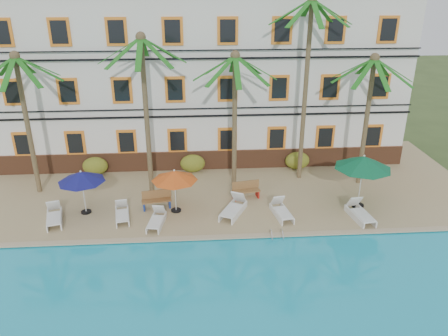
{
  "coord_description": "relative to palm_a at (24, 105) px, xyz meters",
  "views": [
    {
      "loc": [
        -0.42,
        -17.8,
        11.03
      ],
      "look_at": [
        1.02,
        3.0,
        2.0
      ],
      "focal_mm": 35.0,
      "sensor_mm": 36.0,
      "label": 1
    }
  ],
  "objects": [
    {
      "name": "bench_right",
      "position": [
        11.27,
        -1.52,
        -4.44
      ],
      "size": [
        1.56,
        0.75,
        0.93
      ],
      "color": "olive",
      "rests_on": "pool_deck"
    },
    {
      "name": "palm_c",
      "position": [
        10.79,
        0.06,
        -0.06
      ],
      "size": [
        4.34,
        4.34,
        7.52
      ],
      "color": "brown",
      "rests_on": "pool_deck"
    },
    {
      "name": "lounger_a",
      "position": [
        1.76,
        -3.4,
        -4.62
      ],
      "size": [
        1.14,
        2.01,
        0.9
      ],
      "color": "silver",
      "rests_on": "pool_deck"
    },
    {
      "name": "umbrella_red",
      "position": [
        7.6,
        -2.75,
        -2.96
      ],
      "size": [
        2.29,
        2.29,
        2.3
      ],
      "color": "black",
      "rests_on": "pool_deck"
    },
    {
      "name": "bench_left",
      "position": [
        6.59,
        -2.3,
        -4.44
      ],
      "size": [
        1.56,
        0.74,
        0.93
      ],
      "color": "olive",
      "rests_on": "pool_deck"
    },
    {
      "name": "lounger_b",
      "position": [
        4.99,
        -3.31,
        -4.64
      ],
      "size": [
        0.91,
        1.84,
        0.83
      ],
      "color": "silver",
      "rests_on": "pool_deck"
    },
    {
      "name": "palm_b",
      "position": [
        6.17,
        -0.28,
        0.5
      ],
      "size": [
        4.34,
        4.34,
        8.49
      ],
      "color": "brown",
      "rests_on": "pool_deck"
    },
    {
      "name": "shrub_right",
      "position": [
        14.88,
        2.11,
        -4.36
      ],
      "size": [
        1.5,
        0.9,
        1.1
      ],
      "primitive_type": "ellipsoid",
      "color": "#1D4E16",
      "rests_on": "pool_deck"
    },
    {
      "name": "shrub_mid",
      "position": [
        8.46,
        2.11,
        -4.36
      ],
      "size": [
        1.5,
        0.9,
        1.1
      ],
      "primitive_type": "ellipsoid",
      "color": "#1D4E16",
      "rests_on": "pool_deck"
    },
    {
      "name": "ground",
      "position": [
        9.09,
        -4.49,
        -5.16
      ],
      "size": [
        100.0,
        100.0,
        0.0
      ],
      "primitive_type": "plane",
      "color": "#384C23",
      "rests_on": "ground"
    },
    {
      "name": "umbrella_green",
      "position": [
        16.95,
        -2.88,
        -2.47
      ],
      "size": [
        2.86,
        2.86,
        2.85
      ],
      "color": "black",
      "rests_on": "pool_deck"
    },
    {
      "name": "pool_ladder",
      "position": [
        12.23,
        -5.49,
        -4.91
      ],
      "size": [
        0.54,
        0.74,
        0.74
      ],
      "color": "silver",
      "rests_on": "ground"
    },
    {
      "name": "lounger_d",
      "position": [
        10.47,
        -3.23,
        -4.59
      ],
      "size": [
        1.6,
        2.18,
        0.98
      ],
      "color": "silver",
      "rests_on": "pool_deck"
    },
    {
      "name": "pool_deck",
      "position": [
        9.09,
        0.51,
        -5.04
      ],
      "size": [
        30.0,
        12.0,
        0.25
      ],
      "primitive_type": "cube",
      "color": "tan",
      "rests_on": "ground"
    },
    {
      "name": "lounger_e",
      "position": [
        12.82,
        -3.61,
        -4.63
      ],
      "size": [
        0.95,
        1.94,
        0.88
      ],
      "color": "silver",
      "rests_on": "pool_deck"
    },
    {
      "name": "palm_a",
      "position": [
        0.0,
        0.0,
        0.0
      ],
      "size": [
        4.34,
        4.34,
        7.61
      ],
      "color": "brown",
      "rests_on": "pool_deck"
    },
    {
      "name": "lounger_f",
      "position": [
        16.59,
        -4.12,
        -4.61
      ],
      "size": [
        0.98,
        2.07,
        0.94
      ],
      "color": "silver",
      "rests_on": "pool_deck"
    },
    {
      "name": "umbrella_blue",
      "position": [
        3.09,
        -2.6,
        -2.94
      ],
      "size": [
        2.31,
        2.31,
        2.31
      ],
      "color": "black",
      "rests_on": "pool_deck"
    },
    {
      "name": "palm_d",
      "position": [
        14.73,
        0.85,
        1.44
      ],
      "size": [
        4.34,
        4.34,
        10.15
      ],
      "color": "brown",
      "rests_on": "pool_deck"
    },
    {
      "name": "pool_coping",
      "position": [
        9.09,
        -5.39,
        -4.88
      ],
      "size": [
        30.0,
        0.35,
        0.06
      ],
      "primitive_type": "cube",
      "color": "tan",
      "rests_on": "pool_deck"
    },
    {
      "name": "lounger_c",
      "position": [
        6.72,
        -4.03,
        -4.64
      ],
      "size": [
        0.9,
        1.82,
        0.83
      ],
      "color": "silver",
      "rests_on": "pool_deck"
    },
    {
      "name": "palm_e",
      "position": [
        17.99,
        -0.08,
        -0.16
      ],
      "size": [
        4.34,
        4.34,
        7.33
      ],
      "color": "brown",
      "rests_on": "pool_deck"
    },
    {
      "name": "shrub_left",
      "position": [
        2.66,
        2.11,
        -4.36
      ],
      "size": [
        1.5,
        0.9,
        1.1
      ],
      "primitive_type": "ellipsoid",
      "color": "#1D4E16",
      "rests_on": "pool_deck"
    },
    {
      "name": "hotel_building",
      "position": [
        9.09,
        5.5,
        0.21
      ],
      "size": [
        25.4,
        6.44,
        10.22
      ],
      "color": "silver",
      "rests_on": "pool_deck"
    }
  ]
}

